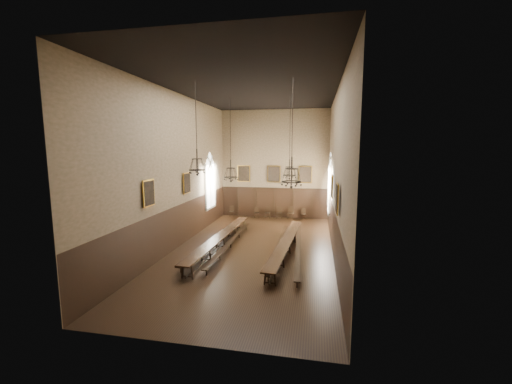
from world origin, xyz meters
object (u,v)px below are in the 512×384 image
(table_left, at_px, (221,242))
(chair_4, at_px, (279,215))
(chair_6, at_px, (304,216))
(chandelier_front_left, at_px, (197,164))
(chandelier_back_right, at_px, (289,170))
(chandelier_front_right, at_px, (292,175))
(chair_2, at_px, (257,215))
(bench_right_outer, at_px, (298,249))
(chair_3, at_px, (267,215))
(bench_left_outer, at_px, (213,242))
(chandelier_back_left, at_px, (231,172))
(chair_5, at_px, (290,215))
(bench_right_inner, at_px, (279,247))
(chair_0, at_px, (232,213))
(bench_left_inner, at_px, (231,243))
(table_right, at_px, (286,247))

(table_left, bearing_deg, chair_4, 73.97)
(chair_6, distance_m, chandelier_front_left, 12.97)
(chair_6, distance_m, chandelier_back_right, 7.20)
(chandelier_front_left, height_order, chandelier_front_right, same)
(chandelier_back_right, bearing_deg, chandelier_front_left, -127.99)
(chandelier_back_right, bearing_deg, chair_2, 119.30)
(table_left, relative_size, bench_right_outer, 1.06)
(table_left, bearing_deg, chandelier_back_right, 36.51)
(chair_4, bearing_deg, chandelier_front_left, -101.88)
(chair_3, xyz_separation_m, chandelier_front_right, (2.81, -10.86, 4.28))
(bench_left_outer, relative_size, chair_4, 9.43)
(chandelier_back_right, bearing_deg, chair_6, 82.72)
(bench_right_outer, relative_size, chair_4, 9.91)
(chandelier_back_left, bearing_deg, chair_5, 60.39)
(bench_right_outer, bearing_deg, bench_right_inner, 173.72)
(bench_right_inner, relative_size, chandelier_back_right, 1.80)
(chandelier_front_right, bearing_deg, chandelier_back_left, 131.48)
(chandelier_back_left, bearing_deg, bench_right_inner, -35.53)
(chair_0, bearing_deg, chair_3, -15.19)
(chandelier_back_left, bearing_deg, chair_6, 53.40)
(bench_left_inner, relative_size, chair_4, 9.44)
(table_left, xyz_separation_m, bench_right_inner, (3.44, 0.02, -0.13))
(chair_4, height_order, chair_5, chair_5)
(bench_right_inner, bearing_deg, chair_0, 120.76)
(chair_0, distance_m, chair_6, 6.13)
(chair_5, xyz_separation_m, chandelier_back_left, (-3.42, -6.02, 3.98))
(chandelier_back_right, bearing_deg, chair_4, 102.48)
(bench_right_outer, distance_m, chair_2, 9.47)
(bench_left_outer, distance_m, chandelier_front_left, 5.52)
(bench_left_inner, bearing_deg, chandelier_back_left, 104.23)
(bench_left_inner, height_order, chandelier_back_right, chandelier_back_right)
(table_right, xyz_separation_m, bench_left_inner, (-3.30, 0.42, -0.11))
(bench_left_inner, xyz_separation_m, chandelier_front_left, (-0.91, -2.67, 4.80))
(chair_0, bearing_deg, table_left, -92.77)
(chair_6, bearing_deg, bench_left_inner, -132.38)
(table_right, relative_size, chair_5, 9.44)
(chandelier_back_right, bearing_deg, chair_3, 111.70)
(chandelier_front_right, bearing_deg, bench_right_outer, 83.40)
(bench_left_outer, bearing_deg, bench_left_inner, -2.70)
(chair_4, xyz_separation_m, chandelier_back_right, (1.28, -5.79, 4.18))
(chair_2, height_order, chandelier_front_right, chandelier_front_right)
(chandelier_front_left, bearing_deg, chair_2, 85.32)
(chair_0, bearing_deg, bench_left_inner, -88.91)
(table_left, bearing_deg, chair_2, 86.34)
(chandelier_back_left, height_order, chandelier_front_left, same)
(chair_2, height_order, chandelier_back_right, chandelier_back_right)
(bench_right_outer, relative_size, chandelier_front_right, 1.94)
(bench_right_outer, xyz_separation_m, chandelier_back_right, (-0.80, 2.87, 4.20))
(bench_left_inner, bearing_deg, chandelier_front_right, -34.64)
(bench_right_inner, xyz_separation_m, chair_5, (-0.05, 8.49, 0.04))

